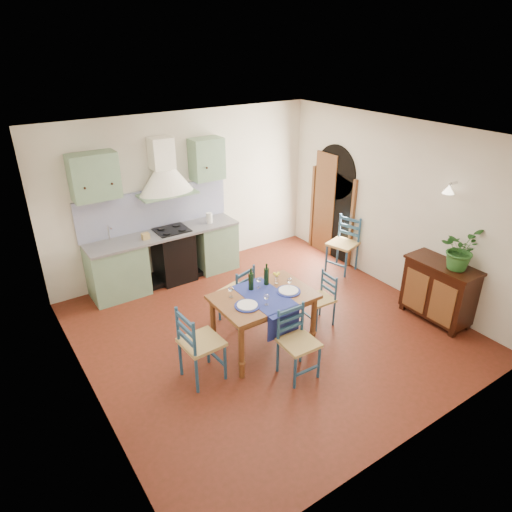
# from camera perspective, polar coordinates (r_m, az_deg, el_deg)

# --- Properties ---
(floor) EXTENTS (5.00, 5.00, 0.00)m
(floor) POSITION_cam_1_polar(r_m,az_deg,el_deg) (6.79, 1.47, -9.12)
(floor) COLOR #451D0E
(floor) RESTS_ON ground
(back_wall) EXTENTS (5.00, 0.96, 2.80)m
(back_wall) POSITION_cam_1_polar(r_m,az_deg,el_deg) (7.88, -11.00, 4.24)
(back_wall) COLOR beige
(back_wall) RESTS_ON ground
(right_wall) EXTENTS (0.26, 5.00, 2.80)m
(right_wall) POSITION_cam_1_polar(r_m,az_deg,el_deg) (7.91, 15.37, 6.08)
(right_wall) COLOR beige
(right_wall) RESTS_ON ground
(left_wall) EXTENTS (0.04, 5.00, 2.80)m
(left_wall) POSITION_cam_1_polar(r_m,az_deg,el_deg) (5.21, -21.47, -4.73)
(left_wall) COLOR beige
(left_wall) RESTS_ON ground
(ceiling) EXTENTS (5.00, 5.00, 0.01)m
(ceiling) POSITION_cam_1_polar(r_m,az_deg,el_deg) (5.67, 1.80, 14.79)
(ceiling) COLOR white
(ceiling) RESTS_ON back_wall
(dining_table) EXTENTS (1.30, 0.98, 1.14)m
(dining_table) POSITION_cam_1_polar(r_m,az_deg,el_deg) (6.03, 1.01, -5.73)
(dining_table) COLOR brown
(dining_table) RESTS_ON ground
(chair_near) EXTENTS (0.44, 0.44, 0.92)m
(chair_near) POSITION_cam_1_polar(r_m,az_deg,el_deg) (5.76, 5.18, -10.67)
(chair_near) COLOR navy
(chair_near) RESTS_ON ground
(chair_far) EXTENTS (0.53, 0.53, 0.92)m
(chair_far) POSITION_cam_1_polar(r_m,az_deg,el_deg) (6.74, -2.26, -4.64)
(chair_far) COLOR navy
(chair_far) RESTS_ON ground
(chair_left) EXTENTS (0.49, 0.49, 1.01)m
(chair_left) POSITION_cam_1_polar(r_m,az_deg,el_deg) (5.67, -7.14, -10.86)
(chair_left) COLOR navy
(chair_left) RESTS_ON ground
(chair_right) EXTENTS (0.39, 0.39, 0.80)m
(chair_right) POSITION_cam_1_polar(r_m,az_deg,el_deg) (6.78, 8.11, -5.31)
(chair_right) COLOR navy
(chair_right) RESTS_ON ground
(chair_spare) EXTENTS (0.58, 0.58, 1.00)m
(chair_spare) POSITION_cam_1_polar(r_m,az_deg,el_deg) (8.35, 10.91, 1.52)
(chair_spare) COLOR navy
(chair_spare) RESTS_ON ground
(sideboard) EXTENTS (0.50, 1.05, 0.94)m
(sideboard) POSITION_cam_1_polar(r_m,az_deg,el_deg) (7.28, 21.88, -3.89)
(sideboard) COLOR black
(sideboard) RESTS_ON ground
(potted_plant) EXTENTS (0.63, 0.58, 0.60)m
(potted_plant) POSITION_cam_1_polar(r_m,az_deg,el_deg) (6.90, 24.13, 0.82)
(potted_plant) COLOR #255822
(potted_plant) RESTS_ON sideboard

